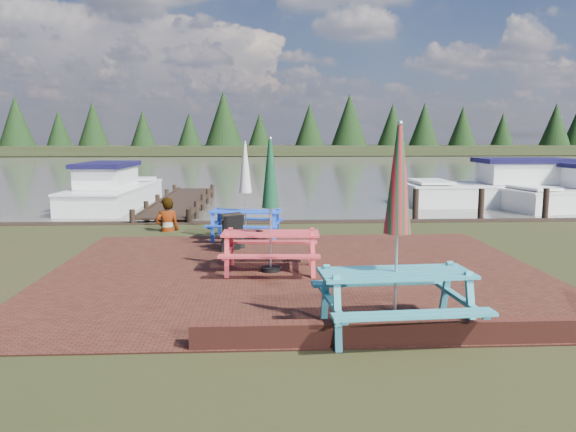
{
  "coord_description": "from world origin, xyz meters",
  "views": [
    {
      "loc": [
        -0.66,
        -8.97,
        2.5
      ],
      "look_at": [
        -0.14,
        1.35,
        1.0
      ],
      "focal_mm": 35.0,
      "sensor_mm": 36.0,
      "label": 1
    }
  ],
  "objects_px": {
    "chalkboard": "(233,232)",
    "boat_near": "(504,190)",
    "boat_jetty": "(113,193)",
    "picnic_table_red": "(271,226)",
    "picnic_table_teal": "(396,262)",
    "picnic_table_blue": "(246,206)",
    "jetty": "(181,202)",
    "person": "(166,198)"
  },
  "relations": [
    {
      "from": "chalkboard",
      "to": "boat_near",
      "type": "height_order",
      "value": "boat_near"
    },
    {
      "from": "boat_jetty",
      "to": "picnic_table_red",
      "type": "bearing_deg",
      "value": -60.04
    },
    {
      "from": "boat_near",
      "to": "picnic_table_teal",
      "type": "bearing_deg",
      "value": 151.98
    },
    {
      "from": "picnic_table_blue",
      "to": "picnic_table_red",
      "type": "bearing_deg",
      "value": -71.69
    },
    {
      "from": "picnic_table_blue",
      "to": "boat_near",
      "type": "distance_m",
      "value": 12.47
    },
    {
      "from": "picnic_table_red",
      "to": "boat_near",
      "type": "relative_size",
      "value": 0.33
    },
    {
      "from": "picnic_table_teal",
      "to": "chalkboard",
      "type": "relative_size",
      "value": 3.27
    },
    {
      "from": "picnic_table_teal",
      "to": "jetty",
      "type": "xyz_separation_m",
      "value": [
        -4.53,
        13.48,
        -0.81
      ]
    },
    {
      "from": "boat_jetty",
      "to": "boat_near",
      "type": "height_order",
      "value": "boat_near"
    },
    {
      "from": "boat_jetty",
      "to": "jetty",
      "type": "bearing_deg",
      "value": -16.04
    },
    {
      "from": "chalkboard",
      "to": "boat_near",
      "type": "distance_m",
      "value": 13.49
    },
    {
      "from": "person",
      "to": "boat_near",
      "type": "bearing_deg",
      "value": -170.02
    },
    {
      "from": "chalkboard",
      "to": "person",
      "type": "relative_size",
      "value": 0.46
    },
    {
      "from": "boat_near",
      "to": "boat_jetty",
      "type": "bearing_deg",
      "value": 89.87
    },
    {
      "from": "picnic_table_blue",
      "to": "boat_near",
      "type": "xyz_separation_m",
      "value": [
        9.75,
        7.76,
        -0.42
      ]
    },
    {
      "from": "picnic_table_teal",
      "to": "chalkboard",
      "type": "xyz_separation_m",
      "value": [
        -2.29,
        5.21,
        -0.51
      ]
    },
    {
      "from": "chalkboard",
      "to": "jetty",
      "type": "xyz_separation_m",
      "value": [
        -2.24,
        8.27,
        -0.3
      ]
    },
    {
      "from": "picnic_table_teal",
      "to": "boat_near",
      "type": "height_order",
      "value": "picnic_table_teal"
    },
    {
      "from": "picnic_table_red",
      "to": "person",
      "type": "distance_m",
      "value": 5.26
    },
    {
      "from": "boat_jetty",
      "to": "person",
      "type": "distance_m",
      "value": 7.26
    },
    {
      "from": "boat_near",
      "to": "person",
      "type": "distance_m",
      "value": 13.47
    },
    {
      "from": "picnic_table_red",
      "to": "jetty",
      "type": "bearing_deg",
      "value": 109.83
    },
    {
      "from": "picnic_table_teal",
      "to": "picnic_table_blue",
      "type": "relative_size",
      "value": 1.13
    },
    {
      "from": "jetty",
      "to": "boat_near",
      "type": "relative_size",
      "value": 1.24
    },
    {
      "from": "picnic_table_red",
      "to": "jetty",
      "type": "xyz_separation_m",
      "value": [
        -3.02,
        10.2,
        -0.74
      ]
    },
    {
      "from": "picnic_table_teal",
      "to": "person",
      "type": "height_order",
      "value": "picnic_table_teal"
    },
    {
      "from": "picnic_table_blue",
      "to": "chalkboard",
      "type": "relative_size",
      "value": 2.88
    },
    {
      "from": "jetty",
      "to": "person",
      "type": "height_order",
      "value": "person"
    },
    {
      "from": "jetty",
      "to": "person",
      "type": "bearing_deg",
      "value": -85.89
    },
    {
      "from": "jetty",
      "to": "boat_near",
      "type": "height_order",
      "value": "boat_near"
    },
    {
      "from": "jetty",
      "to": "chalkboard",
      "type": "bearing_deg",
      "value": -74.84
    },
    {
      "from": "picnic_table_red",
      "to": "picnic_table_blue",
      "type": "xyz_separation_m",
      "value": [
        -0.53,
        3.22,
        -0.04
      ]
    },
    {
      "from": "chalkboard",
      "to": "person",
      "type": "bearing_deg",
      "value": 89.68
    },
    {
      "from": "picnic_table_teal",
      "to": "picnic_table_blue",
      "type": "bearing_deg",
      "value": 103.73
    },
    {
      "from": "boat_jetty",
      "to": "boat_near",
      "type": "xyz_separation_m",
      "value": [
        14.9,
        -0.13,
        0.03
      ]
    },
    {
      "from": "picnic_table_teal",
      "to": "boat_jetty",
      "type": "distance_m",
      "value": 16.1
    },
    {
      "from": "jetty",
      "to": "boat_jetty",
      "type": "distance_m",
      "value": 2.82
    },
    {
      "from": "picnic_table_red",
      "to": "picnic_table_blue",
      "type": "height_order",
      "value": "picnic_table_red"
    },
    {
      "from": "jetty",
      "to": "boat_jetty",
      "type": "height_order",
      "value": "boat_jetty"
    },
    {
      "from": "jetty",
      "to": "boat_near",
      "type": "bearing_deg",
      "value": 3.67
    },
    {
      "from": "picnic_table_teal",
      "to": "picnic_table_blue",
      "type": "distance_m",
      "value": 6.81
    },
    {
      "from": "boat_near",
      "to": "chalkboard",
      "type": "bearing_deg",
      "value": 132.51
    }
  ]
}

